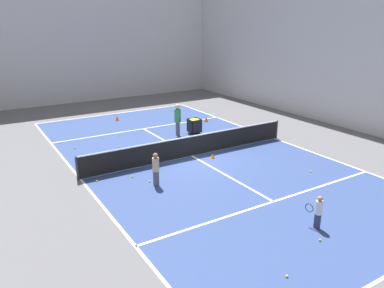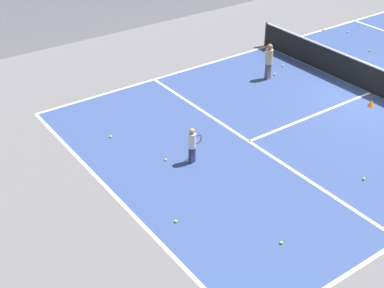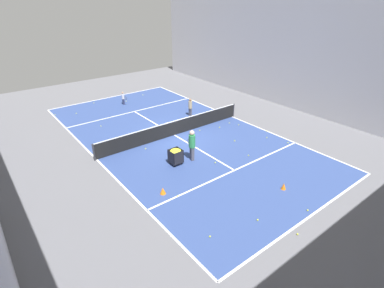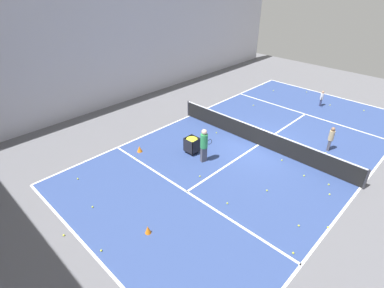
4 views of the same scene
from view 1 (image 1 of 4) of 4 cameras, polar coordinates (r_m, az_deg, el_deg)
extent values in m
plane|color=#5B5B60|center=(17.68, 0.00, -1.85)|extent=(34.15, 34.15, 0.00)
cube|color=navy|center=(17.68, 0.00, -1.85)|extent=(10.53, 20.01, 0.00)
cube|color=white|center=(26.37, -11.49, 4.59)|extent=(10.53, 0.10, 0.00)
cube|color=white|center=(15.77, -16.60, -5.21)|extent=(0.10, 20.01, 0.00)
cube|color=white|center=(20.78, 12.47, 0.82)|extent=(0.10, 20.01, 0.00)
cube|color=white|center=(13.68, 12.29, -8.57)|extent=(10.53, 0.10, 0.00)
cube|color=white|center=(22.32, -7.42, 2.32)|extent=(10.53, 0.10, 0.00)
cube|color=white|center=(17.68, 0.00, -1.84)|extent=(0.10, 11.00, 0.00)
cube|color=silver|center=(23.83, 22.45, 12.79)|extent=(0.15, 30.45, 8.71)
cube|color=silver|center=(30.60, -15.52, 14.42)|extent=(20.68, 0.15, 8.71)
cylinder|color=#2D2D33|center=(15.56, -17.12, -3.60)|extent=(0.10, 0.10, 1.00)
cylinder|color=#2D2D33|center=(20.70, 12.76, 2.18)|extent=(0.10, 0.10, 1.00)
cube|color=black|center=(17.52, 0.00, -0.36)|extent=(10.63, 0.03, 0.93)
cube|color=white|center=(17.36, 0.00, 1.18)|extent=(10.63, 0.04, 0.05)
cube|color=#2D3351|center=(12.33, 18.56, -11.06)|extent=(0.13, 0.19, 0.49)
cylinder|color=silver|center=(12.12, 18.78, -9.15)|extent=(0.25, 0.25, 0.43)
sphere|color=#A87A5B|center=(11.99, 18.92, -7.88)|extent=(0.16, 0.16, 0.16)
torus|color=black|center=(12.25, 17.43, -9.27)|extent=(0.07, 0.28, 0.28)
cube|color=#4C4C56|center=(20.74, -2.18, 2.36)|extent=(0.24, 0.32, 0.80)
cylinder|color=#2D8C4C|center=(20.54, -2.21, 4.40)|extent=(0.44, 0.44, 0.71)
sphere|color=beige|center=(20.43, -2.22, 5.73)|extent=(0.27, 0.27, 0.27)
torus|color=black|center=(20.26, -1.83, 3.68)|extent=(0.10, 0.28, 0.28)
cube|color=#4C4C56|center=(14.54, -5.49, -5.25)|extent=(0.16, 0.23, 0.60)
cylinder|color=tan|center=(14.33, -5.55, -3.15)|extent=(0.31, 0.31, 0.54)
sphere|color=#846047|center=(14.20, -5.60, -1.77)|extent=(0.20, 0.20, 0.20)
cube|color=black|center=(21.14, 0.36, 1.92)|extent=(0.64, 0.61, 0.02)
cube|color=black|center=(20.80, 0.80, 2.69)|extent=(0.64, 0.02, 0.73)
cube|color=black|center=(21.29, -0.06, 3.05)|extent=(0.64, 0.02, 0.73)
cube|color=black|center=(20.89, -0.36, 2.75)|extent=(0.02, 0.61, 0.73)
cube|color=black|center=(21.20, 1.08, 2.99)|extent=(0.02, 0.61, 0.73)
ellipsoid|color=yellow|center=(20.96, 0.37, 3.67)|extent=(0.60, 0.57, 0.16)
cylinder|color=black|center=(20.87, 0.15, 1.52)|extent=(0.05, 0.05, 0.13)
cylinder|color=black|center=(21.10, 1.19, 1.70)|extent=(0.05, 0.05, 0.13)
cylinder|color=black|center=(21.22, -0.46, 1.80)|extent=(0.05, 0.05, 0.13)
cylinder|color=black|center=(21.45, 0.57, 1.98)|extent=(0.05, 0.05, 0.13)
cone|color=orange|center=(24.39, -11.34, 3.88)|extent=(0.23, 0.23, 0.33)
cone|color=orange|center=(23.68, 2.16, 3.80)|extent=(0.28, 0.28, 0.33)
cone|color=orange|center=(17.37, 3.16, -1.84)|extent=(0.24, 0.24, 0.23)
sphere|color=yellow|center=(16.61, 17.59, -3.98)|extent=(0.07, 0.07, 0.07)
sphere|color=yellow|center=(26.59, -1.78, 5.14)|extent=(0.07, 0.07, 0.07)
sphere|color=yellow|center=(21.15, -11.00, 1.32)|extent=(0.07, 0.07, 0.07)
sphere|color=yellow|center=(16.73, -13.80, -3.47)|extent=(0.07, 0.07, 0.07)
sphere|color=yellow|center=(17.23, -15.42, -2.97)|extent=(0.07, 0.07, 0.07)
sphere|color=yellow|center=(26.06, -6.43, 4.75)|extent=(0.07, 0.07, 0.07)
sphere|color=yellow|center=(26.07, -11.57, 4.50)|extent=(0.07, 0.07, 0.07)
sphere|color=yellow|center=(23.98, 0.56, 3.68)|extent=(0.07, 0.07, 0.07)
sphere|color=yellow|center=(20.70, -19.48, 0.21)|extent=(0.07, 0.07, 0.07)
sphere|color=yellow|center=(19.27, -11.04, -0.36)|extent=(0.07, 0.07, 0.07)
sphere|color=yellow|center=(17.32, -5.71, -2.26)|extent=(0.07, 0.07, 0.07)
sphere|color=yellow|center=(11.80, 18.94, -13.67)|extent=(0.07, 0.07, 0.07)
sphere|color=yellow|center=(27.14, -8.91, 5.19)|extent=(0.07, 0.07, 0.07)
sphere|color=yellow|center=(17.19, -10.54, -2.64)|extent=(0.07, 0.07, 0.07)
sphere|color=yellow|center=(15.40, -14.32, -5.46)|extent=(0.07, 0.07, 0.07)
sphere|color=yellow|center=(10.16, 14.26, -18.93)|extent=(0.07, 0.07, 0.07)
sphere|color=yellow|center=(19.60, -17.36, -0.56)|extent=(0.07, 0.07, 0.07)
sphere|color=yellow|center=(14.98, -6.47, -5.67)|extent=(0.07, 0.07, 0.07)
sphere|color=yellow|center=(15.50, -9.08, -4.93)|extent=(0.07, 0.07, 0.07)
sphere|color=yellow|center=(21.42, -5.36, 1.80)|extent=(0.07, 0.07, 0.07)
sphere|color=yellow|center=(19.45, 5.37, 0.08)|extent=(0.07, 0.07, 0.07)
sphere|color=yellow|center=(18.81, -19.21, -1.54)|extent=(0.07, 0.07, 0.07)
camera|label=2|loc=(18.76, 63.29, 15.54)|focal=50.00mm
camera|label=3|loc=(34.38, 1.41, 22.01)|focal=28.00mm
camera|label=4|loc=(26.80, -30.31, 20.76)|focal=28.00mm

